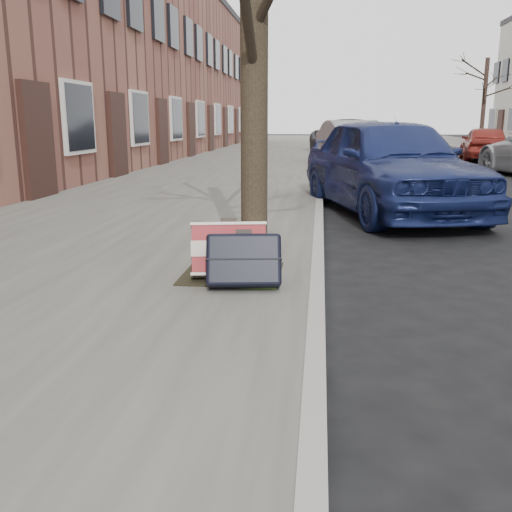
# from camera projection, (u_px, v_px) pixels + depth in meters

# --- Properties ---
(ground) EXTENTS (120.00, 120.00, 0.00)m
(ground) POSITION_uv_depth(u_px,v_px,m) (509.00, 349.00, 3.69)
(ground) COLOR black
(ground) RESTS_ON ground
(near_sidewalk) EXTENTS (5.00, 70.00, 0.12)m
(near_sidewalk) POSITION_uv_depth(u_px,v_px,m) (245.00, 164.00, 18.58)
(near_sidewalk) COLOR slate
(near_sidewalk) RESTS_ON ground
(house_near) EXTENTS (6.80, 40.00, 7.00)m
(house_near) POSITION_uv_depth(u_px,v_px,m) (77.00, 58.00, 19.39)
(house_near) COLOR brown
(house_near) RESTS_ON ground
(dirt_patch) EXTENTS (0.85, 0.85, 0.02)m
(dirt_patch) POSITION_uv_depth(u_px,v_px,m) (232.00, 273.00, 5.04)
(dirt_patch) COLOR black
(dirt_patch) RESTS_ON near_sidewalk
(suitcase_red) EXTENTS (0.68, 0.45, 0.48)m
(suitcase_red) POSITION_uv_depth(u_px,v_px,m) (229.00, 251.00, 4.86)
(suitcase_red) COLOR maroon
(suitcase_red) RESTS_ON near_sidewalk
(suitcase_navy) EXTENTS (0.64, 0.42, 0.47)m
(suitcase_navy) POSITION_uv_depth(u_px,v_px,m) (244.00, 260.00, 4.57)
(suitcase_navy) COLOR black
(suitcase_navy) RESTS_ON near_sidewalk
(car_near_front) EXTENTS (2.95, 4.85, 1.54)m
(car_near_front) POSITION_uv_depth(u_px,v_px,m) (389.00, 165.00, 8.92)
(car_near_front) COLOR navy
(car_near_front) RESTS_ON ground
(car_near_mid) EXTENTS (2.47, 4.65, 1.46)m
(car_near_mid) POSITION_uv_depth(u_px,v_px,m) (354.00, 144.00, 18.00)
(car_near_mid) COLOR #95979C
(car_near_mid) RESTS_ON ground
(car_near_back) EXTENTS (3.92, 5.97, 1.52)m
(car_near_back) POSITION_uv_depth(u_px,v_px,m) (347.00, 135.00, 27.00)
(car_near_back) COLOR #333438
(car_near_back) RESTS_ON ground
(car_far_back) EXTENTS (2.07, 3.91, 1.27)m
(car_far_back) POSITION_uv_depth(u_px,v_px,m) (484.00, 143.00, 20.80)
(car_far_back) COLOR maroon
(car_far_back) RESTS_ON ground
(tree_far_c) EXTENTS (0.22, 0.22, 4.48)m
(tree_far_c) POSITION_uv_depth(u_px,v_px,m) (484.00, 103.00, 29.87)
(tree_far_c) COLOR black
(tree_far_c) RESTS_ON far_sidewalk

